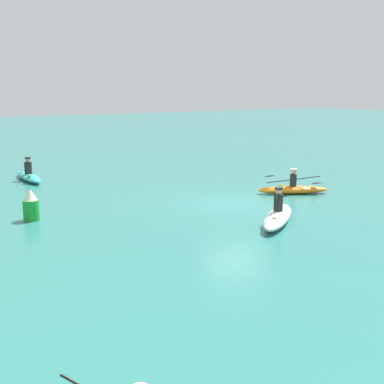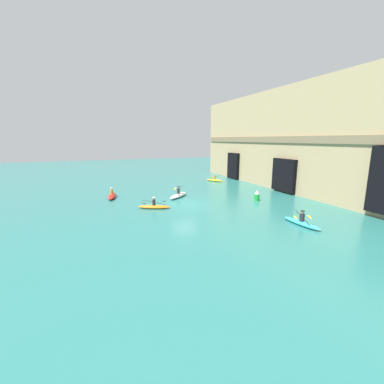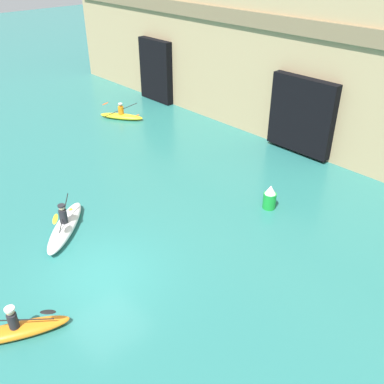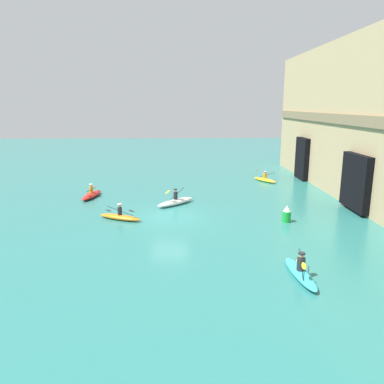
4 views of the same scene
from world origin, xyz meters
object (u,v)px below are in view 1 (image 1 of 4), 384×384
object	(u,v)px
kayak_orange	(293,189)
marker_buoy	(31,206)
kayak_white	(278,216)
kayak_cyan	(29,176)

from	to	relation	value
kayak_orange	marker_buoy	distance (m)	10.70
kayak_white	kayak_orange	xyz separation A→B (m)	(3.58, -3.56, -0.04)
kayak_cyan	marker_buoy	xyz separation A→B (m)	(-7.79, 1.56, 0.28)
kayak_cyan	kayak_orange	xyz separation A→B (m)	(-8.57, -9.10, -0.01)
kayak_cyan	kayak_white	bearing A→B (deg)	21.30
kayak_white	kayak_orange	world-z (taller)	kayak_white
kayak_cyan	marker_buoy	size ratio (longest dim) A/B	3.12
kayak_white	marker_buoy	world-z (taller)	kayak_white
kayak_white	marker_buoy	size ratio (longest dim) A/B	2.81
kayak_white	marker_buoy	distance (m)	8.34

